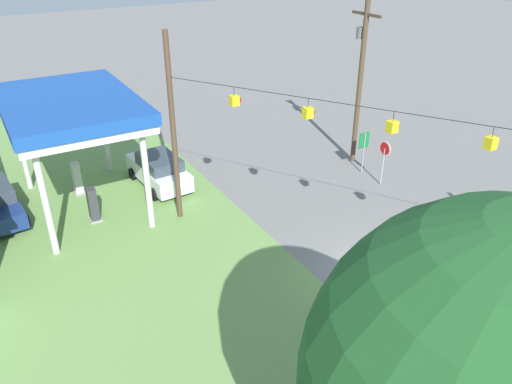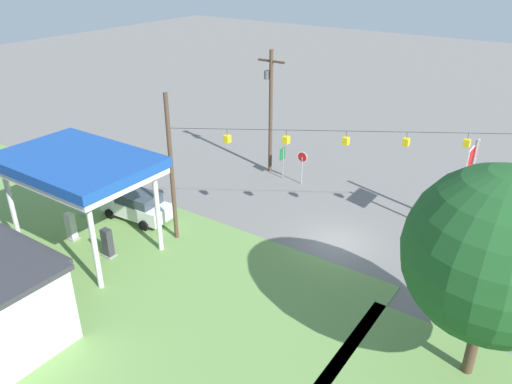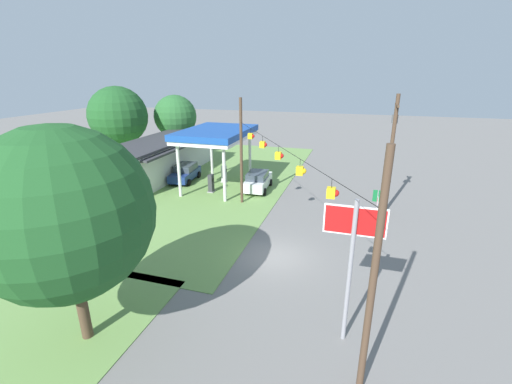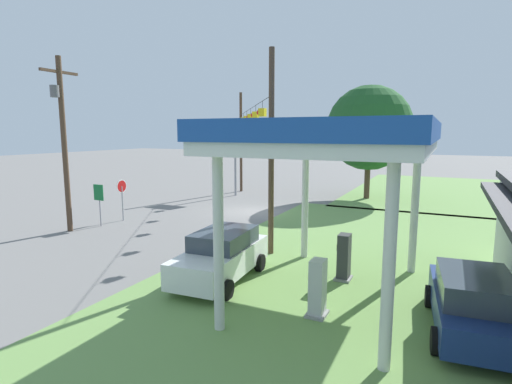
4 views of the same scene
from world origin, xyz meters
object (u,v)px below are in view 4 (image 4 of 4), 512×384
(fuel_pump_far, at_px, (317,290))
(car_at_pumps_front, at_px, (222,255))
(stop_sign_roadside, at_px, (122,191))
(route_sign, at_px, (99,197))
(fuel_pump_near, at_px, (344,258))
(stop_sign_overhead, at_px, (235,142))
(tree_west_verge, at_px, (369,128))
(utility_pole_main, at_px, (63,135))
(car_at_pumps_rear, at_px, (473,303))
(gas_station_canopy, at_px, (336,140))

(fuel_pump_far, xyz_separation_m, car_at_pumps_front, (-1.31, -3.98, 0.12))
(stop_sign_roadside, bearing_deg, route_sign, 177.18)
(fuel_pump_near, height_order, car_at_pumps_front, car_at_pumps_front)
(stop_sign_overhead, bearing_deg, stop_sign_roadside, -7.38)
(fuel_pump_far, relative_size, stop_sign_roadside, 0.69)
(tree_west_verge, bearing_deg, fuel_pump_far, 6.80)
(fuel_pump_near, bearing_deg, utility_pole_main, -92.90)
(car_at_pumps_rear, xyz_separation_m, route_sign, (-4.80, -18.48, 0.81))
(gas_station_canopy, relative_size, car_at_pumps_front, 1.77)
(car_at_pumps_front, bearing_deg, fuel_pump_near, 111.82)
(car_at_pumps_rear, relative_size, stop_sign_overhead, 0.75)
(fuel_pump_near, xyz_separation_m, fuel_pump_far, (3.20, 0.00, 0.00))
(fuel_pump_near, distance_m, tree_west_verge, 19.39)
(gas_station_canopy, distance_m, car_at_pumps_rear, 5.84)
(car_at_pumps_rear, height_order, route_sign, route_sign)
(route_sign, xyz_separation_m, utility_pole_main, (1.56, -0.63, 3.43))
(stop_sign_overhead, bearing_deg, car_at_pumps_front, 27.28)
(gas_station_canopy, relative_size, route_sign, 3.51)
(fuel_pump_near, height_order, stop_sign_overhead, stop_sign_overhead)
(stop_sign_overhead, height_order, tree_west_verge, tree_west_verge)
(gas_station_canopy, relative_size, tree_west_verge, 0.94)
(car_at_pumps_rear, bearing_deg, fuel_pump_near, 52.60)
(stop_sign_overhead, xyz_separation_m, tree_west_verge, (-3.13, 10.33, 1.14))
(stop_sign_overhead, bearing_deg, utility_pole_main, -8.51)
(gas_station_canopy, bearing_deg, fuel_pump_far, -0.05)
(fuel_pump_near, height_order, route_sign, route_sign)
(stop_sign_roadside, distance_m, tree_west_verge, 19.15)
(car_at_pumps_front, distance_m, car_at_pumps_rear, 7.98)
(fuel_pump_far, height_order, stop_sign_roadside, stop_sign_roadside)
(utility_pole_main, height_order, tree_west_verge, utility_pole_main)
(car_at_pumps_front, distance_m, route_sign, 11.37)
(fuel_pump_near, distance_m, stop_sign_roadside, 15.00)
(route_sign, height_order, tree_west_verge, tree_west_verge)
(fuel_pump_far, bearing_deg, utility_pole_main, -104.70)
(stop_sign_overhead, distance_m, route_sign, 13.53)
(fuel_pump_far, xyz_separation_m, car_at_pumps_rear, (-0.73, 3.98, 0.09))
(fuel_pump_far, relative_size, car_at_pumps_front, 0.36)
(car_at_pumps_rear, relative_size, stop_sign_roadside, 1.87)
(car_at_pumps_front, relative_size, car_at_pumps_rear, 1.02)
(gas_station_canopy, xyz_separation_m, utility_pole_main, (-2.37, -15.13, 0.05))
(fuel_pump_near, height_order, fuel_pump_far, same)
(gas_station_canopy, xyz_separation_m, fuel_pump_far, (1.60, -0.00, -4.28))
(car_at_pumps_front, height_order, route_sign, route_sign)
(utility_pole_main, bearing_deg, gas_station_canopy, 81.11)
(car_at_pumps_front, bearing_deg, stop_sign_roadside, -123.20)
(utility_pole_main, relative_size, tree_west_verge, 1.02)
(car_at_pumps_front, height_order, car_at_pumps_rear, car_at_pumps_front)
(fuel_pump_far, bearing_deg, route_sign, -110.88)
(stop_sign_overhead, relative_size, tree_west_verge, 0.70)
(fuel_pump_near, relative_size, car_at_pumps_rear, 0.37)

